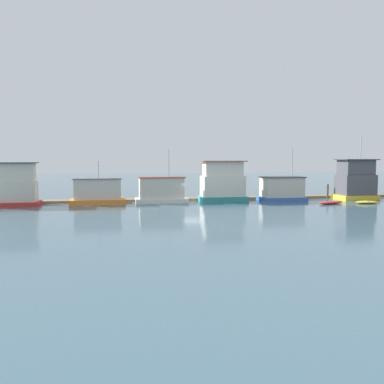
# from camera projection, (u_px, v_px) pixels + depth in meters

# --- Properties ---
(ground_plane) EXTENTS (200.00, 200.00, 0.00)m
(ground_plane) POSITION_uv_depth(u_px,v_px,m) (191.00, 202.00, 55.69)
(ground_plane) COLOR #426070
(dock_walkway) EXTENTS (59.60, 2.14, 0.30)m
(dock_walkway) POSITION_uv_depth(u_px,v_px,m) (187.00, 199.00, 58.39)
(dock_walkway) COLOR #846B4C
(dock_walkway) RESTS_ON ground_plane
(houseboat_red) EXTENTS (6.79, 3.53, 5.23)m
(houseboat_red) POSITION_uv_depth(u_px,v_px,m) (10.00, 186.00, 51.34)
(houseboat_red) COLOR red
(houseboat_red) RESTS_ON ground_plane
(houseboat_orange) EXTENTS (6.75, 3.56, 5.38)m
(houseboat_orange) POSITION_uv_depth(u_px,v_px,m) (98.00, 192.00, 53.28)
(houseboat_orange) COLOR orange
(houseboat_orange) RESTS_ON ground_plane
(houseboat_white) EXTENTS (6.65, 3.46, 6.80)m
(houseboat_white) POSITION_uv_depth(u_px,v_px,m) (161.00, 190.00, 55.34)
(houseboat_white) COLOR white
(houseboat_white) RESTS_ON ground_plane
(houseboat_teal) EXTENTS (6.17, 3.46, 5.38)m
(houseboat_teal) POSITION_uv_depth(u_px,v_px,m) (223.00, 183.00, 56.65)
(houseboat_teal) COLOR teal
(houseboat_teal) RESTS_ON ground_plane
(houseboat_blue) EXTENTS (5.96, 3.77, 6.93)m
(houseboat_blue) POSITION_uv_depth(u_px,v_px,m) (282.00, 189.00, 57.53)
(houseboat_blue) COLOR #3866B7
(houseboat_blue) RESTS_ON ground_plane
(houseboat_yellow) EXTENTS (5.17, 3.93, 8.91)m
(houseboat_yellow) POSITION_uv_depth(u_px,v_px,m) (356.00, 181.00, 59.43)
(houseboat_yellow) COLOR gold
(houseboat_yellow) RESTS_ON ground_plane
(dinghy_red) EXTENTS (3.99, 2.09, 0.37)m
(dinghy_red) POSITION_uv_depth(u_px,v_px,m) (331.00, 203.00, 53.38)
(dinghy_red) COLOR red
(dinghy_red) RESTS_ON ground_plane
(dinghy_yellow) EXTENTS (2.94, 1.72, 0.35)m
(dinghy_yellow) POSITION_uv_depth(u_px,v_px,m) (367.00, 202.00, 53.90)
(dinghy_yellow) COLOR yellow
(dinghy_yellow) RESTS_ON ground_plane
(mooring_post_near_left) EXTENTS (0.29, 0.29, 2.01)m
(mooring_post_near_left) POSITION_uv_depth(u_px,v_px,m) (328.00, 191.00, 60.92)
(mooring_post_near_left) COLOR brown
(mooring_post_near_left) RESTS_ON ground_plane
(mooring_post_near_right) EXTENTS (0.31, 0.31, 1.46)m
(mooring_post_near_right) POSITION_uv_depth(u_px,v_px,m) (19.00, 199.00, 52.93)
(mooring_post_near_right) COLOR #846B4C
(mooring_post_near_right) RESTS_ON ground_plane
(mooring_post_far_left) EXTENTS (0.22, 0.22, 1.34)m
(mooring_post_far_left) POSITION_uv_depth(u_px,v_px,m) (344.00, 193.00, 61.44)
(mooring_post_far_left) COLOR brown
(mooring_post_far_left) RESTS_ON ground_plane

